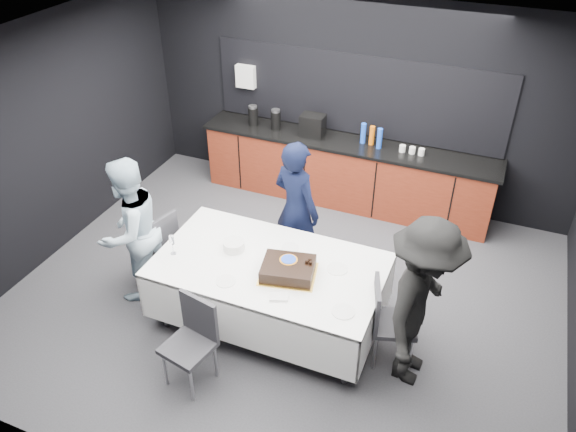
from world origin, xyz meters
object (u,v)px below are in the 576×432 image
at_px(plate_stack, 234,245).
at_px(champagne_flute, 172,241).
at_px(person_center, 296,210).
at_px(person_left, 130,231).
at_px(chair_near, 193,336).
at_px(chair_right, 386,317).
at_px(party_table, 269,274).
at_px(person_right, 421,305).
at_px(chair_left, 159,243).
at_px(cake_assembly, 288,269).

bearing_deg(plate_stack, champagne_flute, -151.25).
height_order(person_center, person_left, person_center).
height_order(plate_stack, chair_near, chair_near).
relative_size(chair_right, person_center, 0.54).
distance_m(plate_stack, champagne_flute, 0.64).
bearing_deg(person_center, party_table, 115.66).
bearing_deg(person_left, person_right, 98.57).
height_order(champagne_flute, person_left, person_left).
bearing_deg(chair_left, person_left, -118.97).
relative_size(champagne_flute, person_right, 0.13).
bearing_deg(plate_stack, person_center, 66.59).
relative_size(cake_assembly, chair_left, 0.68).
height_order(party_table, chair_right, chair_right).
xyz_separation_m(chair_near, person_right, (1.91, 0.83, 0.36)).
bearing_deg(person_right, plate_stack, 89.12).
bearing_deg(chair_left, chair_near, -45.10).
bearing_deg(cake_assembly, person_center, 107.41).
distance_m(champagne_flute, chair_left, 0.70).
bearing_deg(chair_near, party_table, 69.79).
bearing_deg(champagne_flute, chair_right, 4.81).
height_order(chair_near, person_left, person_left).
relative_size(plate_stack, chair_left, 0.24).
xyz_separation_m(champagne_flute, chair_right, (2.23, 0.19, -0.40)).
height_order(plate_stack, champagne_flute, champagne_flute).
bearing_deg(person_center, person_right, 168.20).
relative_size(cake_assembly, chair_near, 0.68).
xyz_separation_m(cake_assembly, chair_near, (-0.59, -0.88, -0.31)).
xyz_separation_m(party_table, plate_stack, (-0.44, 0.08, 0.19)).
xyz_separation_m(party_table, person_left, (-1.58, -0.13, 0.20)).
height_order(chair_left, person_right, person_right).
distance_m(chair_left, chair_right, 2.69).
distance_m(party_table, chair_right, 1.25).
height_order(chair_right, chair_near, same).
bearing_deg(chair_right, chair_left, 176.49).
relative_size(chair_left, person_right, 0.52).
relative_size(plate_stack, chair_right, 0.24).
relative_size(party_table, champagne_flute, 10.36).
relative_size(party_table, person_left, 1.37).
relative_size(plate_stack, chair_near, 0.24).
bearing_deg(chair_left, chair_right, -3.51).
bearing_deg(party_table, person_left, -175.32).
relative_size(champagne_flute, chair_near, 0.24).
height_order(plate_stack, person_right, person_right).
bearing_deg(cake_assembly, party_table, 161.42).
bearing_deg(champagne_flute, chair_near, -49.19).
bearing_deg(party_table, plate_stack, 170.04).
xyz_separation_m(cake_assembly, plate_stack, (-0.68, 0.16, -0.02)).
bearing_deg(plate_stack, person_right, -5.98).
xyz_separation_m(cake_assembly, person_center, (-0.31, 1.00, 0.00)).
bearing_deg(plate_stack, person_left, -169.75).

